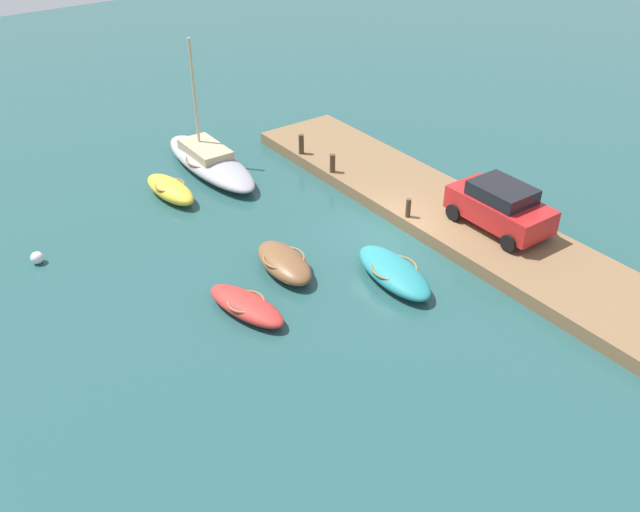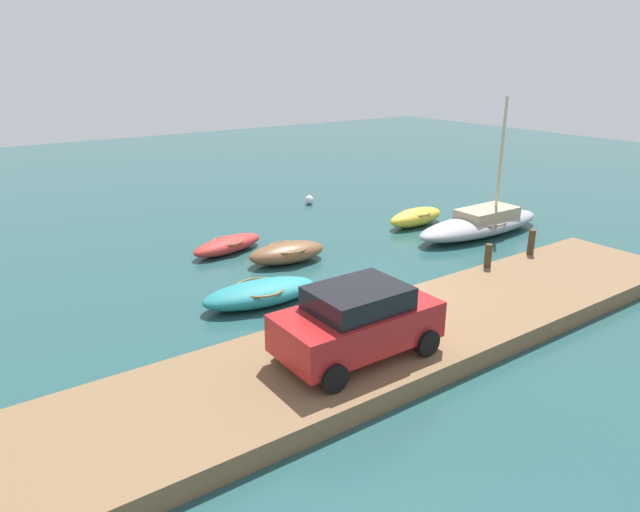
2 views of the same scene
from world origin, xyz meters
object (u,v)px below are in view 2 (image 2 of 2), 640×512
parked_car (357,321)px  marker_buoy (309,200)px  dinghy_brown (287,252)px  mooring_post_west (379,288)px  mooring_post_mid_west (488,256)px  rowboat_red (228,245)px  rowboat_teal (260,293)px  rowboat_yellow (416,217)px  sailboat_grey (481,223)px  mooring_post_mid_east (531,242)px

parked_car → marker_buoy: (8.34, 14.22, -1.16)m
dinghy_brown → parked_car: bearing=-104.9°
mooring_post_west → marker_buoy: mooring_post_west is taller
mooring_post_mid_west → dinghy_brown: bearing=129.4°
rowboat_red → rowboat_teal: size_ratio=0.88×
rowboat_teal → mooring_post_west: 3.63m
mooring_post_mid_west → mooring_post_west: bearing=180.0°
rowboat_red → dinghy_brown: 2.59m
rowboat_red → rowboat_yellow: bearing=-23.0°
sailboat_grey → dinghy_brown: bearing=168.8°
dinghy_brown → rowboat_yellow: size_ratio=0.96×
mooring_post_mid_east → parked_car: 9.78m
rowboat_teal → rowboat_red: bearing=80.6°
mooring_post_mid_east → rowboat_teal: bearing=163.8°
sailboat_grey → mooring_post_mid_east: size_ratio=7.67×
dinghy_brown → rowboat_teal: dinghy_brown is taller
dinghy_brown → marker_buoy: dinghy_brown is taller
dinghy_brown → marker_buoy: size_ratio=6.82×
rowboat_teal → parked_car: size_ratio=0.98×
rowboat_yellow → mooring_post_west: mooring_post_west is taller
mooring_post_mid_east → rowboat_red: bearing=136.2°
dinghy_brown → rowboat_yellow: rowboat_yellow is taller
dinghy_brown → parked_car: size_ratio=0.79×
marker_buoy → rowboat_teal: bearing=-131.1°
mooring_post_mid_east → parked_car: (-9.53, -2.12, 0.45)m
mooring_post_west → mooring_post_mid_west: mooring_post_mid_west is taller
rowboat_red → rowboat_teal: bearing=-118.7°
mooring_post_mid_west → mooring_post_mid_east: bearing=0.0°
dinghy_brown → marker_buoy: (5.53, 6.70, -0.15)m
rowboat_teal → mooring_post_mid_west: (7.06, -2.72, 0.54)m
dinghy_brown → mooring_post_west: size_ratio=4.06×
sailboat_grey → mooring_post_mid_east: bearing=-115.7°
rowboat_teal → sailboat_grey: size_ratio=0.55×
parked_car → mooring_post_west: bearing=40.6°
sailboat_grey → mooring_post_west: sailboat_grey is taller
dinghy_brown → parked_car: 8.09m
sailboat_grey → mooring_post_mid_west: 5.50m
parked_car → dinghy_brown: bearing=69.9°
rowboat_teal → mooring_post_mid_west: 7.59m
marker_buoy → mooring_post_west: bearing=-115.7°
dinghy_brown → mooring_post_west: 5.43m
mooring_post_mid_east → marker_buoy: 12.18m
rowboat_yellow → marker_buoy: (-1.68, 5.92, -0.17)m
rowboat_teal → marker_buoy: 12.43m
rowboat_teal → mooring_post_west: (2.34, -2.72, 0.52)m
mooring_post_west → rowboat_teal: bearing=130.7°
sailboat_grey → mooring_post_mid_west: sailboat_grey is taller
mooring_post_mid_west → parked_car: size_ratio=0.21×
rowboat_teal → mooring_post_mid_west: bearing=-14.9°
rowboat_yellow → parked_car: (-10.02, -8.30, 1.00)m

